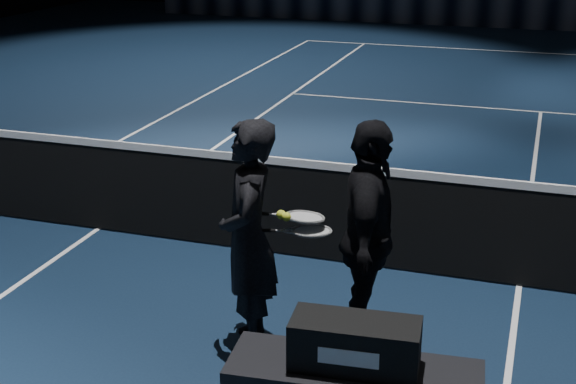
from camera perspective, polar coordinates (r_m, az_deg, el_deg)
name	(u,v)px	position (r m, az deg, el deg)	size (l,w,h in m)	color
floor	(519,286)	(7.21, 16.11, -6.46)	(36.00, 36.00, 0.00)	black
court_lines	(519,286)	(7.20, 16.12, -6.44)	(10.98, 23.78, 0.01)	white
net_mesh	(524,238)	(7.02, 16.46, -3.17)	(12.80, 0.02, 0.86)	black
net_tape	(530,186)	(6.86, 16.83, 0.41)	(12.80, 0.03, 0.07)	white
sponsor_backdrop	(553,12)	(22.16, 18.33, 12.03)	(22.00, 0.15, 0.90)	black
racket_bag	(355,344)	(4.89, 4.79, -10.72)	(0.77, 0.33, 0.31)	black
bag_signature	(348,358)	(4.75, 4.30, -11.70)	(0.36, 0.00, 0.10)	white
player_a	(248,238)	(5.70, -2.84, -3.25)	(0.63, 0.41, 1.73)	black
player_b	(368,238)	(5.71, 5.72, -3.30)	(1.01, 0.42, 1.73)	black
racket_lower	(312,231)	(5.67, 1.70, -2.78)	(0.68, 0.22, 0.03)	black
racket_upper	(305,217)	(5.67, 1.20, -1.79)	(0.68, 0.22, 0.03)	black
tennis_balls	(284,213)	(5.63, -0.27, -1.51)	(0.12, 0.10, 0.12)	yellow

